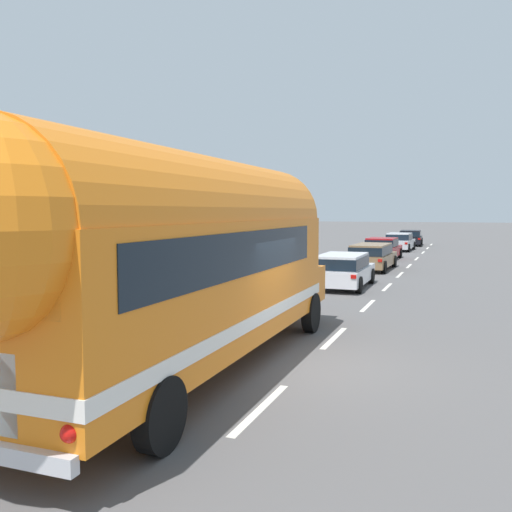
{
  "coord_description": "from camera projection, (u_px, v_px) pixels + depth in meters",
  "views": [
    {
      "loc": [
        2.91,
        -10.46,
        3.08
      ],
      "look_at": [
        -2.06,
        2.67,
        1.94
      ],
      "focal_mm": 38.9,
      "sensor_mm": 36.0,
      "label": 1
    }
  ],
  "objects": [
    {
      "name": "ground_plane",
      "position": [
        305.0,
        366.0,
        11.03
      ],
      "size": [
        300.0,
        300.0,
        0.0
      ],
      "primitive_type": "plane",
      "color": "#565454"
    },
    {
      "name": "lane_markings",
      "position": [
        327.0,
        283.0,
        23.85
      ],
      "size": [
        3.82,
        80.0,
        0.01
      ],
      "color": "silver",
      "rests_on": "ground"
    },
    {
      "name": "painted_bus",
      "position": [
        182.0,
        254.0,
        9.92
      ],
      "size": [
        2.67,
        12.1,
        4.12
      ],
      "color": "orange",
      "rests_on": "ground"
    },
    {
      "name": "car_second",
      "position": [
        372.0,
        255.0,
        28.93
      ],
      "size": [
        2.04,
        4.87,
        1.37
      ],
      "color": "olive",
      "rests_on": "ground"
    },
    {
      "name": "car_fourth",
      "position": [
        399.0,
        241.0,
        43.23
      ],
      "size": [
        2.12,
        4.71,
        1.37
      ],
      "color": "silver",
      "rests_on": "ground"
    },
    {
      "name": "car_third",
      "position": [
        382.0,
        248.0,
        35.35
      ],
      "size": [
        2.14,
        4.66,
        1.37
      ],
      "color": "#A5191E",
      "rests_on": "ground"
    },
    {
      "name": "car_lead",
      "position": [
        343.0,
        268.0,
        22.19
      ],
      "size": [
        1.96,
        4.49,
        1.37
      ],
      "color": "white",
      "rests_on": "ground"
    },
    {
      "name": "car_fifth",
      "position": [
        411.0,
        237.0,
        49.31
      ],
      "size": [
        2.11,
        4.33,
        1.37
      ],
      "color": "black",
      "rests_on": "ground"
    }
  ]
}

